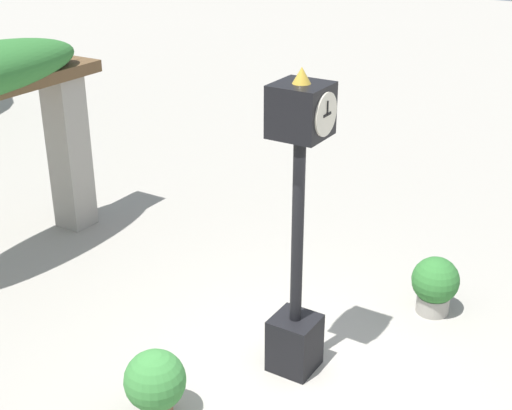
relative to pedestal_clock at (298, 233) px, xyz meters
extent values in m
plane|color=gray|center=(-0.20, -0.17, -1.66)|extent=(60.00, 60.00, 0.00)
cube|color=black|center=(0.00, 0.00, -1.34)|extent=(0.48, 0.48, 0.63)
cylinder|color=black|center=(0.00, 0.00, -0.01)|extent=(0.13, 0.13, 2.03)
cylinder|color=gold|center=(0.00, 0.00, 1.03)|extent=(0.20, 0.20, 0.04)
cube|color=black|center=(0.00, 0.00, 1.30)|extent=(0.51, 0.51, 0.51)
cylinder|color=beige|center=(0.00, -0.27, 1.30)|extent=(0.42, 0.02, 0.42)
cylinder|color=beige|center=(0.00, 0.27, 1.30)|extent=(0.42, 0.02, 0.42)
cube|color=black|center=(0.00, -0.28, 1.30)|extent=(0.15, 0.01, 0.02)
cube|color=black|center=(0.00, -0.28, 1.37)|extent=(0.02, 0.01, 0.14)
cone|color=gold|center=(0.00, 0.00, 1.64)|extent=(0.18, 0.18, 0.16)
cube|color=gray|center=(1.41, 4.72, -0.47)|extent=(0.47, 0.47, 2.38)
cylinder|color=brown|center=(-1.46, 0.77, -1.55)|extent=(0.33, 0.33, 0.22)
sphere|color=#387A38|center=(-1.46, 0.77, -1.20)|extent=(0.62, 0.62, 0.62)
cylinder|color=gray|center=(1.90, -0.93, -1.54)|extent=(0.41, 0.41, 0.23)
sphere|color=#2D6B2D|center=(1.90, -0.93, -1.20)|extent=(0.59, 0.59, 0.59)
camera|label=1|loc=(-5.77, -3.08, 3.23)|focal=50.00mm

